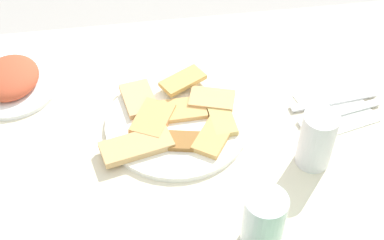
{
  "coord_description": "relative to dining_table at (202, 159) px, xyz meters",
  "views": [
    {
      "loc": [
        0.13,
        0.75,
        1.58
      ],
      "look_at": [
        0.02,
        -0.01,
        0.76
      ],
      "focal_mm": 52.59,
      "sensor_mm": 36.0,
      "label": 1
    }
  ],
  "objects": [
    {
      "name": "dining_table",
      "position": [
        0.0,
        0.0,
        0.0
      ],
      "size": [
        1.24,
        0.77,
        0.73
      ],
      "color": "beige",
      "rests_on": "ground_plane"
    },
    {
      "name": "pide_platter",
      "position": [
        0.05,
        -0.03,
        0.09
      ],
      "size": [
        0.31,
        0.29,
        0.04
      ],
      "color": "white",
      "rests_on": "dining_table"
    },
    {
      "name": "salad_plate_greens",
      "position": [
        0.39,
        -0.2,
        0.1
      ],
      "size": [
        0.21,
        0.21,
        0.05
      ],
      "color": "white",
      "rests_on": "dining_table"
    },
    {
      "name": "soda_can",
      "position": [
        -0.2,
        0.1,
        0.14
      ],
      "size": [
        0.09,
        0.09,
        0.12
      ],
      "primitive_type": "cylinder",
      "rotation": [
        0.0,
        0.0,
        2.26
      ],
      "color": "silver",
      "rests_on": "dining_table"
    },
    {
      "name": "drinking_glass",
      "position": [
        -0.06,
        0.26,
        0.14
      ],
      "size": [
        0.07,
        0.07,
        0.12
      ],
      "primitive_type": "cylinder",
      "color": "silver",
      "rests_on": "dining_table"
    },
    {
      "name": "paper_napkin",
      "position": [
        -0.29,
        -0.03,
        0.08
      ],
      "size": [
        0.16,
        0.16,
        0.0
      ],
      "primitive_type": "cube",
      "rotation": [
        0.0,
        0.0,
        0.24
      ],
      "color": "white",
      "rests_on": "dining_table"
    },
    {
      "name": "fork",
      "position": [
        -0.29,
        -0.05,
        0.09
      ],
      "size": [
        0.19,
        0.04,
        0.0
      ],
      "primitive_type": "cube",
      "rotation": [
        0.0,
        0.0,
        0.11
      ],
      "color": "silver",
      "rests_on": "paper_napkin"
    },
    {
      "name": "spoon",
      "position": [
        -0.29,
        -0.01,
        0.09
      ],
      "size": [
        0.19,
        0.05,
        0.0
      ],
      "primitive_type": "cube",
      "rotation": [
        0.0,
        0.0,
        0.2
      ],
      "color": "silver",
      "rests_on": "paper_napkin"
    }
  ]
}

